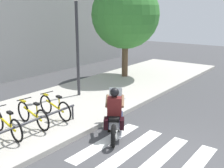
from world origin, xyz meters
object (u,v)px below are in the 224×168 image
(bike_rack, at_px, (18,127))
(rider, at_px, (115,108))
(street_lamp, at_px, (77,37))
(tree_near_rack, at_px, (125,15))
(motorcycle, at_px, (115,119))
(bicycle_3, at_px, (33,115))
(bicycle_4, at_px, (55,107))
(bicycle_2, at_px, (6,124))

(bike_rack, bearing_deg, rider, -35.86)
(street_lamp, distance_m, tree_near_rack, 4.03)
(motorcycle, bearing_deg, bicycle_3, 123.03)
(bicycle_4, bearing_deg, tree_near_rack, 13.70)
(bicycle_4, distance_m, bike_rack, 1.82)
(bicycle_4, height_order, tree_near_rack, tree_near_rack)
(bike_rack, distance_m, street_lamp, 4.77)
(bicycle_3, relative_size, street_lamp, 0.41)
(rider, bearing_deg, bike_rack, 144.14)
(rider, bearing_deg, motorcycle, 31.13)
(street_lamp, bearing_deg, bicycle_4, -154.02)
(rider, bearing_deg, bicycle_2, 135.50)
(bicycle_2, relative_size, bike_rack, 0.42)
(motorcycle, height_order, bicycle_4, motorcycle)
(bicycle_2, bearing_deg, bicycle_4, -0.00)
(tree_near_rack, bearing_deg, bicycle_2, -169.20)
(rider, bearing_deg, bicycle_4, 100.93)
(bicycle_2, height_order, bicycle_3, bicycle_3)
(street_lamp, bearing_deg, rider, -120.40)
(bike_rack, bearing_deg, street_lamp, 22.56)
(bicycle_4, bearing_deg, bike_rack, -162.23)
(motorcycle, xyz_separation_m, street_lamp, (1.82, 3.17, 2.07))
(rider, xyz_separation_m, tree_near_rack, (5.81, 3.61, 2.50))
(bicycle_3, bearing_deg, street_lamp, 19.48)
(bicycle_2, distance_m, bicycle_4, 1.73)
(bicycle_2, height_order, street_lamp, street_lamp)
(bicycle_4, distance_m, tree_near_rack, 6.99)
(bicycle_2, bearing_deg, motorcycle, -43.05)
(bicycle_2, bearing_deg, bicycle_3, -0.01)
(motorcycle, height_order, tree_near_rack, tree_near_rack)
(bicycle_3, distance_m, bicycle_4, 0.86)
(rider, height_order, bicycle_3, rider)
(bicycle_4, relative_size, bike_rack, 0.41)
(motorcycle, relative_size, bicycle_4, 1.16)
(rider, relative_size, bicycle_3, 0.84)
(motorcycle, height_order, bicycle_2, motorcycle)
(rider, relative_size, bike_rack, 0.35)
(bicycle_4, height_order, street_lamp, street_lamp)
(bike_rack, height_order, tree_near_rack, tree_near_rack)
(motorcycle, height_order, street_lamp, street_lamp)
(rider, relative_size, bicycle_4, 0.86)
(street_lamp, bearing_deg, bike_rack, -157.44)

